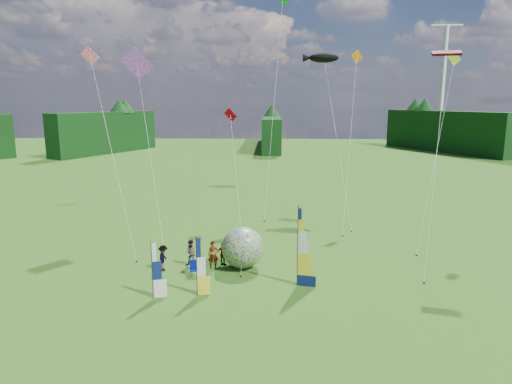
{
  "coord_description": "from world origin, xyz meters",
  "views": [
    {
      "loc": [
        -0.11,
        -22.93,
        10.91
      ],
      "look_at": [
        -1.0,
        4.0,
        5.5
      ],
      "focal_mm": 32.0,
      "sensor_mm": 36.0,
      "label": 1
    }
  ],
  "objects_px": {
    "feather_banner_main": "(298,247)",
    "side_banner_far": "(152,271)",
    "spectator_d": "(223,254)",
    "spectator_b": "(191,253)",
    "side_banner_left": "(197,267)",
    "spectator_c": "(163,258)",
    "bol_inflatable": "(242,248)",
    "camp_chair": "(194,269)",
    "spectator_a": "(213,255)",
    "kite_whale": "(337,127)"
  },
  "relations": [
    {
      "from": "spectator_c",
      "to": "kite_whale",
      "type": "bearing_deg",
      "value": -39.17
    },
    {
      "from": "camp_chair",
      "to": "kite_whale",
      "type": "relative_size",
      "value": 0.06
    },
    {
      "from": "spectator_a",
      "to": "camp_chair",
      "type": "xyz_separation_m",
      "value": [
        -1.04,
        -1.45,
        -0.42
      ]
    },
    {
      "from": "spectator_a",
      "to": "spectator_b",
      "type": "relative_size",
      "value": 1.04
    },
    {
      "from": "side_banner_left",
      "to": "spectator_c",
      "type": "xyz_separation_m",
      "value": [
        -2.81,
        3.79,
        -0.84
      ]
    },
    {
      "from": "side_banner_far",
      "to": "spectator_d",
      "type": "height_order",
      "value": "side_banner_far"
    },
    {
      "from": "camp_chair",
      "to": "side_banner_left",
      "type": "bearing_deg",
      "value": -86.66
    },
    {
      "from": "side_banner_left",
      "to": "spectator_b",
      "type": "height_order",
      "value": "side_banner_left"
    },
    {
      "from": "spectator_b",
      "to": "kite_whale",
      "type": "distance_m",
      "value": 20.14
    },
    {
      "from": "side_banner_far",
      "to": "spectator_b",
      "type": "relative_size",
      "value": 1.8
    },
    {
      "from": "feather_banner_main",
      "to": "spectator_d",
      "type": "bearing_deg",
      "value": 159.11
    },
    {
      "from": "spectator_c",
      "to": "camp_chair",
      "type": "xyz_separation_m",
      "value": [
        2.16,
        -0.98,
        -0.34
      ]
    },
    {
      "from": "feather_banner_main",
      "to": "spectator_d",
      "type": "distance_m",
      "value": 5.98
    },
    {
      "from": "spectator_b",
      "to": "spectator_c",
      "type": "relative_size",
      "value": 1.05
    },
    {
      "from": "spectator_a",
      "to": "spectator_d",
      "type": "bearing_deg",
      "value": 34.17
    },
    {
      "from": "feather_banner_main",
      "to": "spectator_a",
      "type": "bearing_deg",
      "value": 167.14
    },
    {
      "from": "spectator_a",
      "to": "spectator_b",
      "type": "xyz_separation_m",
      "value": [
        -1.51,
        0.42,
        -0.03
      ]
    },
    {
      "from": "spectator_c",
      "to": "kite_whale",
      "type": "distance_m",
      "value": 21.79
    },
    {
      "from": "bol_inflatable",
      "to": "camp_chair",
      "type": "bearing_deg",
      "value": -150.0
    },
    {
      "from": "side_banner_left",
      "to": "spectator_d",
      "type": "relative_size",
      "value": 2.1
    },
    {
      "from": "side_banner_left",
      "to": "spectator_a",
      "type": "relative_size",
      "value": 1.82
    },
    {
      "from": "spectator_d",
      "to": "camp_chair",
      "type": "distance_m",
      "value": 2.64
    },
    {
      "from": "side_banner_far",
      "to": "spectator_c",
      "type": "xyz_separation_m",
      "value": [
        -0.41,
        4.27,
        -0.77
      ]
    },
    {
      "from": "spectator_a",
      "to": "kite_whale",
      "type": "height_order",
      "value": "kite_whale"
    },
    {
      "from": "feather_banner_main",
      "to": "side_banner_far",
      "type": "xyz_separation_m",
      "value": [
        -8.17,
        -2.1,
        -0.77
      ]
    },
    {
      "from": "spectator_a",
      "to": "spectator_d",
      "type": "relative_size",
      "value": 1.15
    },
    {
      "from": "side_banner_far",
      "to": "spectator_c",
      "type": "distance_m",
      "value": 4.36
    },
    {
      "from": "side_banner_left",
      "to": "side_banner_far",
      "type": "height_order",
      "value": "side_banner_left"
    },
    {
      "from": "feather_banner_main",
      "to": "kite_whale",
      "type": "height_order",
      "value": "kite_whale"
    },
    {
      "from": "feather_banner_main",
      "to": "side_banner_far",
      "type": "relative_size",
      "value": 1.47
    },
    {
      "from": "side_banner_left",
      "to": "spectator_a",
      "type": "distance_m",
      "value": 4.34
    },
    {
      "from": "side_banner_far",
      "to": "bol_inflatable",
      "type": "relative_size",
      "value": 1.17
    },
    {
      "from": "feather_banner_main",
      "to": "spectator_a",
      "type": "xyz_separation_m",
      "value": [
        -5.37,
        2.63,
        -1.46
      ]
    },
    {
      "from": "spectator_d",
      "to": "bol_inflatable",
      "type": "bearing_deg",
      "value": -163.59
    },
    {
      "from": "camp_chair",
      "to": "feather_banner_main",
      "type": "bearing_deg",
      "value": -20.14
    },
    {
      "from": "spectator_a",
      "to": "spectator_d",
      "type": "xyz_separation_m",
      "value": [
        0.6,
        0.6,
        -0.12
      ]
    },
    {
      "from": "spectator_b",
      "to": "spectator_a",
      "type": "bearing_deg",
      "value": -5.93
    },
    {
      "from": "feather_banner_main",
      "to": "spectator_d",
      "type": "height_order",
      "value": "feather_banner_main"
    },
    {
      "from": "feather_banner_main",
      "to": "bol_inflatable",
      "type": "relative_size",
      "value": 1.72
    },
    {
      "from": "feather_banner_main",
      "to": "spectator_d",
      "type": "xyz_separation_m",
      "value": [
        -4.77,
        3.24,
        -1.58
      ]
    },
    {
      "from": "spectator_b",
      "to": "kite_whale",
      "type": "xyz_separation_m",
      "value": [
        11.45,
        14.72,
        7.61
      ]
    },
    {
      "from": "spectator_a",
      "to": "spectator_b",
      "type": "distance_m",
      "value": 1.57
    },
    {
      "from": "feather_banner_main",
      "to": "bol_inflatable",
      "type": "height_order",
      "value": "feather_banner_main"
    },
    {
      "from": "feather_banner_main",
      "to": "side_banner_far",
      "type": "bearing_deg",
      "value": -152.3
    },
    {
      "from": "spectator_c",
      "to": "camp_chair",
      "type": "distance_m",
      "value": 2.4
    },
    {
      "from": "bol_inflatable",
      "to": "spectator_d",
      "type": "bearing_deg",
      "value": 165.06
    },
    {
      "from": "spectator_d",
      "to": "spectator_b",
      "type": "bearing_deg",
      "value": 36.21
    },
    {
      "from": "spectator_a",
      "to": "camp_chair",
      "type": "relative_size",
      "value": 1.81
    },
    {
      "from": "side_banner_left",
      "to": "spectator_c",
      "type": "relative_size",
      "value": 1.98
    },
    {
      "from": "bol_inflatable",
      "to": "spectator_a",
      "type": "relative_size",
      "value": 1.49
    }
  ]
}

